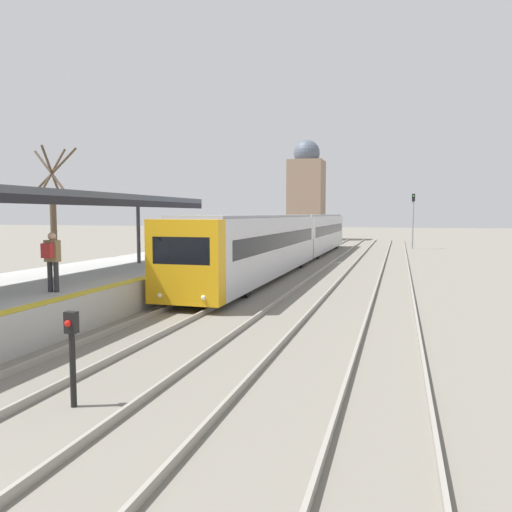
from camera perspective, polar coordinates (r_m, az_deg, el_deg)
The scene contains 6 objects.
person_on_platform at distance 14.90m, azimuth -22.32°, elevation -0.09°, with size 0.40×0.40×1.66m.
train_near at distance 32.63m, azimuth 4.32°, elevation 2.26°, with size 2.55×34.94×3.14m.
signal_post_near at distance 8.85m, azimuth -20.29°, elevation -9.78°, with size 0.20×0.21×1.60m.
signal_mast_far at distance 47.98m, azimuth 17.51°, elevation 4.57°, with size 0.28×0.29×5.03m.
distant_domed_building at distance 62.68m, azimuth 5.78°, elevation 7.22°, with size 4.20×4.20×12.30m.
bare_tree_background at distance 27.60m, azimuth -22.16°, elevation 4.21°, with size 3.01×1.88×6.58m.
Camera 1 is at (6.62, -2.35, 3.19)m, focal length 35.00 mm.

